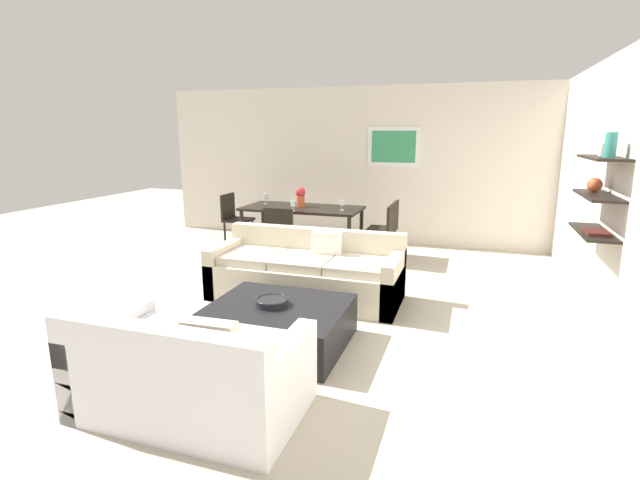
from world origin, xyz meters
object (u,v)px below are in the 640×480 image
loveseat_white (190,374)px  dining_chair_left_far (234,215)px  dining_chair_foot (282,233)px  centerpiece_vase (301,196)px  dining_chair_right_near (383,230)px  decorative_bowl (272,302)px  wine_glass_foot (293,204)px  coffee_table (278,325)px  dining_table (302,211)px  sofa_beige (307,274)px  dining_chair_right_far (388,225)px  wine_glass_right_near (342,203)px  wine_glass_left_far (265,197)px

loveseat_white → dining_chair_left_far: (-2.18, 4.66, 0.21)m
dining_chair_foot → centerpiece_vase: (-0.04, 0.91, 0.42)m
dining_chair_right_near → dining_chair_foot: (-1.35, -0.66, 0.00)m
decorative_bowl → wine_glass_foot: (-0.92, 2.88, 0.45)m
dining_chair_right_near → decorative_bowl: bearing=-98.1°
dining_chair_right_near → coffee_table: bearing=-97.1°
decorative_bowl → centerpiece_vase: (-0.96, 3.32, 0.50)m
decorative_bowl → dining_table: bearing=105.7°
coffee_table → sofa_beige: bearing=97.9°
centerpiece_vase → dining_chair_left_far: bearing=173.1°
dining_chair_right_near → dining_chair_right_far: (0.00, 0.41, 0.00)m
loveseat_white → dining_chair_foot: bearing=102.9°
sofa_beige → dining_chair_left_far: dining_chair_left_far is taller
loveseat_white → wine_glass_right_near: wine_glass_right_near is taller
loveseat_white → centerpiece_vase: 4.63m
dining_chair_left_far → dining_chair_foot: (1.35, -1.07, 0.00)m
decorative_bowl → dining_chair_foot: 2.58m
dining_chair_foot → wine_glass_foot: size_ratio=5.27×
dining_chair_left_far → wine_glass_left_far: size_ratio=4.95×
loveseat_white → dining_chair_foot: (-0.83, 3.59, 0.21)m
dining_chair_right_far → dining_chair_foot: bearing=-141.7°
sofa_beige → centerpiece_vase: 2.30m
sofa_beige → loveseat_white: (0.03, -2.46, 0.00)m
dining_table → dining_chair_left_far: (-1.35, 0.21, -0.18)m
dining_chair_right_near → wine_glass_foot: (-1.35, -0.19, 0.36)m
dining_chair_left_far → wine_glass_right_near: (2.05, -0.32, 0.36)m
coffee_table → centerpiece_vase: 3.54m
sofa_beige → decorative_bowl: bearing=-84.5°
loveseat_white → coffee_table: size_ratio=1.24×
coffee_table → dining_chair_right_near: size_ratio=1.41×
decorative_bowl → sofa_beige: bearing=95.5°
coffee_table → decorative_bowl: bearing=-171.6°
dining_table → dining_chair_right_far: bearing=8.6°
loveseat_white → dining_chair_foot: size_ratio=1.75×
dining_table → wine_glass_left_far: (-0.70, 0.11, 0.19)m
loveseat_white → wine_glass_left_far: (-1.52, 4.57, 0.58)m
wine_glass_left_far → wine_glass_right_near: 1.41m
decorative_bowl → centerpiece_vase: size_ratio=0.98×
dining_table → dining_chair_right_far: (1.35, 0.21, -0.18)m
dining_chair_left_far → dining_chair_foot: bearing=-38.3°
dining_chair_right_far → centerpiece_vase: bearing=-173.5°
decorative_bowl → dining_table: size_ratio=0.16×
dining_chair_foot → centerpiece_vase: size_ratio=2.82×
sofa_beige → wine_glass_foot: 1.88m
wine_glass_left_far → wine_glass_right_near: bearing=-9.2°
loveseat_white → dining_chair_right_near: bearing=82.9°
dining_chair_foot → wine_glass_foot: wine_glass_foot is taller
dining_chair_left_far → dining_chair_foot: size_ratio=1.00×
dining_chair_right_far → decorative_bowl: bearing=-97.1°
dining_chair_foot → centerpiece_vase: 1.00m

